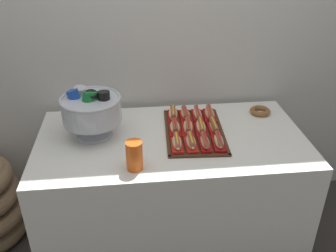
{
  "coord_description": "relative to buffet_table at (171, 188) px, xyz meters",
  "views": [
    {
      "loc": [
        -0.22,
        -1.8,
        1.85
      ],
      "look_at": [
        -0.01,
        0.05,
        0.8
      ],
      "focal_mm": 39.9,
      "sensor_mm": 36.0,
      "label": 1
    }
  ],
  "objects": [
    {
      "name": "hot_dog_4",
      "position": [
        0.02,
        0.04,
        0.4
      ],
      "size": [
        0.08,
        0.16,
        0.06
      ],
      "color": "#B21414",
      "rests_on": "serving_tray"
    },
    {
      "name": "hot_dog_5",
      "position": [
        0.1,
        0.04,
        0.4
      ],
      "size": [
        0.09,
        0.18,
        0.06
      ],
      "color": "red",
      "rests_on": "serving_tray"
    },
    {
      "name": "hot_dog_7",
      "position": [
        0.25,
        0.03,
        0.4
      ],
      "size": [
        0.06,
        0.17,
        0.06
      ],
      "color": "red",
      "rests_on": "serving_tray"
    },
    {
      "name": "hot_dog_2",
      "position": [
        0.16,
        -0.13,
        0.4
      ],
      "size": [
        0.06,
        0.16,
        0.06
      ],
      "color": "#B21414",
      "rests_on": "serving_tray"
    },
    {
      "name": "donut",
      "position": [
        0.59,
        0.23,
        0.38
      ],
      "size": [
        0.13,
        0.13,
        0.03
      ],
      "color": "brown",
      "rests_on": "buffet_table"
    },
    {
      "name": "hot_dog_9",
      "position": [
        0.11,
        0.21,
        0.4
      ],
      "size": [
        0.07,
        0.16,
        0.06
      ],
      "color": "#B21414",
      "rests_on": "serving_tray"
    },
    {
      "name": "hot_dog_10",
      "position": [
        0.18,
        0.2,
        0.39
      ],
      "size": [
        0.07,
        0.17,
        0.06
      ],
      "color": "red",
      "rests_on": "serving_tray"
    },
    {
      "name": "hot_dog_8",
      "position": [
        0.03,
        0.21,
        0.4
      ],
      "size": [
        0.08,
        0.17,
        0.06
      ],
      "color": "#B21414",
      "rests_on": "serving_tray"
    },
    {
      "name": "hot_dog_0",
      "position": [
        0.02,
        -0.12,
        0.4
      ],
      "size": [
        0.07,
        0.16,
        0.06
      ],
      "color": "red",
      "rests_on": "serving_tray"
    },
    {
      "name": "hot_dog_3",
      "position": [
        0.24,
        -0.13,
        0.4
      ],
      "size": [
        0.07,
        0.16,
        0.06
      ],
      "color": "#B21414",
      "rests_on": "serving_tray"
    },
    {
      "name": "cup_stack",
      "position": [
        -0.22,
        -0.28,
        0.44
      ],
      "size": [
        0.08,
        0.08,
        0.15
      ],
      "color": "#EA5B19",
      "rests_on": "buffet_table"
    },
    {
      "name": "hot_dog_11",
      "position": [
        0.26,
        0.2,
        0.39
      ],
      "size": [
        0.08,
        0.18,
        0.06
      ],
      "color": "#B21414",
      "rests_on": "serving_tray"
    },
    {
      "name": "hot_dog_1",
      "position": [
        0.09,
        -0.12,
        0.4
      ],
      "size": [
        0.06,
        0.16,
        0.06
      ],
      "color": "red",
      "rests_on": "serving_tray"
    },
    {
      "name": "buffet_table",
      "position": [
        0.0,
        0.0,
        0.0
      ],
      "size": [
        1.52,
        0.8,
        0.76
      ],
      "color": "white",
      "rests_on": "ground_plane"
    },
    {
      "name": "ground_plane",
      "position": [
        0.0,
        0.0,
        -0.4
      ],
      "size": [
        10.0,
        10.0,
        0.0
      ],
      "primitive_type": "plane",
      "color": "#38332D"
    },
    {
      "name": "back_wall",
      "position": [
        0.0,
        0.49,
        0.9
      ],
      "size": [
        6.0,
        0.1,
        2.6
      ],
      "primitive_type": "cube",
      "color": "silver",
      "rests_on": "ground_plane"
    },
    {
      "name": "hot_dog_6",
      "position": [
        0.17,
        0.04,
        0.4
      ],
      "size": [
        0.08,
        0.19,
        0.06
      ],
      "color": "#B21414",
      "rests_on": "serving_tray"
    },
    {
      "name": "punch_bowl",
      "position": [
        -0.44,
        0.07,
        0.53
      ],
      "size": [
        0.33,
        0.33,
        0.28
      ],
      "color": "silver",
      "rests_on": "buffet_table"
    },
    {
      "name": "serving_tray",
      "position": [
        0.14,
        0.04,
        0.37
      ],
      "size": [
        0.36,
        0.54,
        0.01
      ],
      "color": "#472B19",
      "rests_on": "buffet_table"
    }
  ]
}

